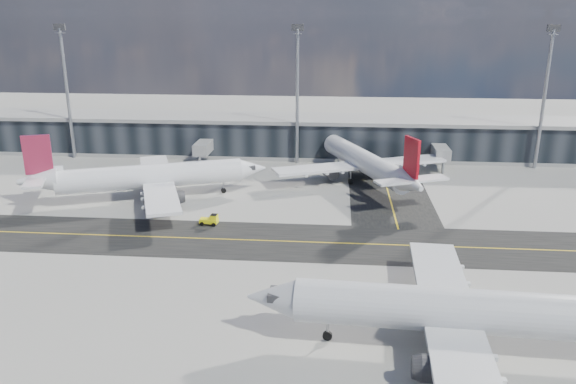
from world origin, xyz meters
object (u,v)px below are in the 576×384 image
at_px(service_van, 402,167).
at_px(airliner_af, 148,177).
at_px(airliner_redtail, 365,162).
at_px(airliner_near, 471,312).
at_px(baggage_tug, 211,220).

bearing_deg(service_van, airliner_af, 167.34).
bearing_deg(airliner_redtail, airliner_near, -105.38).
distance_m(airliner_near, baggage_tug, 44.53).
bearing_deg(airliner_redtail, baggage_tug, -157.35).
bearing_deg(service_van, baggage_tug, -172.70).
relative_size(airliner_redtail, baggage_tug, 13.66).
bearing_deg(service_van, airliner_redtail, -169.62).
distance_m(airliner_redtail, airliner_near, 56.37).
bearing_deg(service_van, airliner_near, -130.03).
distance_m(airliner_near, service_van, 65.60).
distance_m(airliner_redtail, baggage_tug, 35.06).
height_order(airliner_af, airliner_near, airliner_near).
height_order(airliner_af, airliner_redtail, airliner_af).
relative_size(baggage_tug, service_van, 0.60).
height_order(airliner_near, baggage_tug, airliner_near).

